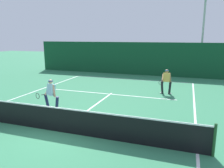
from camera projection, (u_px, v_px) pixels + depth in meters
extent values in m
plane|color=#337F55|center=(58.00, 132.00, 8.66)|extent=(80.00, 80.00, 0.00)
cube|color=white|center=(131.00, 79.00, 19.28)|extent=(10.26, 0.10, 0.01)
cube|color=white|center=(197.00, 154.00, 7.02)|extent=(0.10, 23.00, 0.01)
cube|color=white|center=(110.00, 94.00, 14.31)|extent=(8.37, 0.10, 0.01)
cube|color=white|center=(92.00, 107.00, 11.62)|extent=(0.10, 6.40, 0.01)
cylinder|color=#1E4723|center=(214.00, 140.00, 6.76)|extent=(0.09, 0.09, 1.08)
cube|color=black|center=(58.00, 120.00, 8.56)|extent=(11.07, 0.02, 0.96)
cube|color=white|center=(57.00, 108.00, 8.46)|extent=(11.07, 0.03, 0.05)
cylinder|color=#1E234C|center=(57.00, 104.00, 10.80)|extent=(0.32, 0.23, 0.82)
cylinder|color=#1E234C|center=(47.00, 101.00, 11.28)|extent=(0.39, 0.25, 0.82)
ellipsoid|color=white|center=(57.00, 111.00, 10.87)|extent=(0.28, 0.19, 0.09)
ellipsoid|color=white|center=(47.00, 108.00, 11.36)|extent=(0.28, 0.19, 0.09)
cube|color=#9EDBEA|center=(51.00, 90.00, 10.90)|extent=(0.51, 0.46, 0.60)
cylinder|color=tan|center=(54.00, 91.00, 10.76)|extent=(0.20, 0.15, 0.63)
cylinder|color=tan|center=(48.00, 89.00, 11.04)|extent=(0.24, 0.45, 0.56)
sphere|color=tan|center=(51.00, 82.00, 10.81)|extent=(0.22, 0.22, 0.22)
cylinder|color=#19478C|center=(50.00, 81.00, 10.80)|extent=(0.30, 0.30, 0.04)
cylinder|color=black|center=(44.00, 94.00, 10.93)|extent=(0.12, 0.26, 0.03)
torus|color=black|center=(38.00, 96.00, 10.66)|extent=(0.29, 0.12, 0.29)
cylinder|color=black|center=(170.00, 88.00, 14.22)|extent=(0.20, 0.15, 0.82)
cylinder|color=black|center=(162.00, 88.00, 14.36)|extent=(0.22, 0.15, 0.82)
ellipsoid|color=white|center=(169.00, 93.00, 14.30)|extent=(0.26, 0.12, 0.09)
ellipsoid|color=white|center=(162.00, 93.00, 14.44)|extent=(0.26, 0.12, 0.09)
cube|color=#E5B24C|center=(166.00, 77.00, 14.15)|extent=(0.43, 0.28, 0.59)
cylinder|color=#9E704C|center=(170.00, 78.00, 14.09)|extent=(0.17, 0.10, 0.63)
cylinder|color=#9E704C|center=(163.00, 78.00, 14.22)|extent=(0.12, 0.57, 0.43)
sphere|color=#9E704C|center=(167.00, 71.00, 14.06)|extent=(0.22, 0.22, 0.22)
cylinder|color=#19478C|center=(167.00, 70.00, 14.05)|extent=(0.24, 0.24, 0.04)
cylinder|color=black|center=(161.00, 82.00, 14.05)|extent=(0.04, 0.26, 0.03)
torus|color=black|center=(161.00, 83.00, 13.73)|extent=(0.29, 0.03, 0.29)
sphere|color=#D1E033|center=(128.00, 123.00, 9.38)|extent=(0.07, 0.07, 0.07)
sphere|color=#D1E033|center=(40.00, 106.00, 11.80)|extent=(0.07, 0.07, 0.07)
cube|color=#104326|center=(138.00, 59.00, 21.29)|extent=(21.33, 0.12, 3.15)
cylinder|color=#9EA39E|center=(202.00, 39.00, 20.41)|extent=(0.18, 0.18, 6.95)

